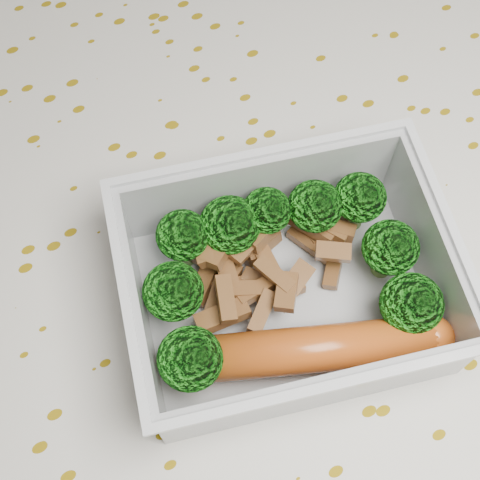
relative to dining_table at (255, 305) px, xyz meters
name	(u,v)px	position (x,y,z in m)	size (l,w,h in m)	color
ground_plane	(247,440)	(0.00, 0.00, -0.67)	(4.00, 4.00, 0.00)	olive
dining_table	(255,305)	(0.00, 0.00, 0.00)	(1.40, 0.90, 0.75)	brown
tablecloth	(257,281)	(0.00, 0.00, 0.05)	(1.46, 0.96, 0.19)	silver
lunch_container	(287,288)	(0.00, -0.04, 0.11)	(0.23, 0.20, 0.07)	silver
broccoli_florets	(280,258)	(0.00, -0.02, 0.13)	(0.18, 0.14, 0.05)	#608C3F
meat_pile	(262,265)	(0.00, -0.01, 0.11)	(0.13, 0.09, 0.03)	brown
sausage	(312,349)	(0.00, -0.08, 0.11)	(0.16, 0.08, 0.03)	#AE4A15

